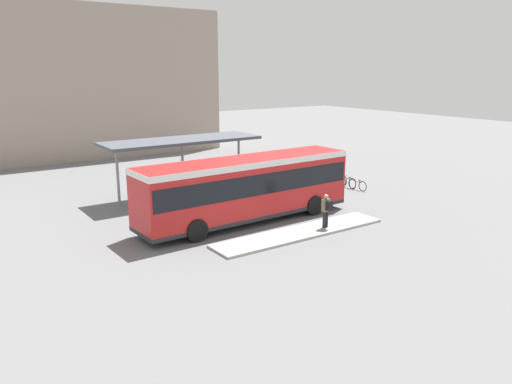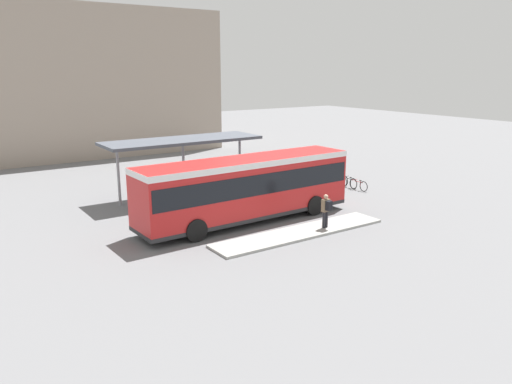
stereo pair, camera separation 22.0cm
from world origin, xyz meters
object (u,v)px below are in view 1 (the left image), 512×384
at_px(pedestrian_waiting, 326,209).
at_px(bicycle_black, 348,182).
at_px(city_bus, 247,185).
at_px(bicycle_orange, 337,180).
at_px(bicycle_red, 357,185).

relative_size(pedestrian_waiting, bicycle_black, 0.97).
bearing_deg(city_bus, bicycle_orange, 17.61).
height_order(pedestrian_waiting, bicycle_red, pedestrian_waiting).
distance_m(bicycle_red, bicycle_orange, 1.72).
xyz_separation_m(bicycle_red, bicycle_black, (-0.01, 0.86, 0.03)).
height_order(pedestrian_waiting, bicycle_orange, pedestrian_waiting).
relative_size(pedestrian_waiting, bicycle_orange, 1.08).
bearing_deg(pedestrian_waiting, bicycle_black, -58.31).
xyz_separation_m(pedestrian_waiting, bicycle_orange, (7.21, 6.74, -0.75)).
relative_size(city_bus, bicycle_red, 7.45).
xyz_separation_m(city_bus, bicycle_orange, (9.64, 3.36, -1.60)).
distance_m(city_bus, bicycle_black, 10.22).
height_order(city_bus, bicycle_orange, city_bus).
bearing_deg(city_bus, bicycle_black, 12.73).
bearing_deg(pedestrian_waiting, city_bus, 28.79).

